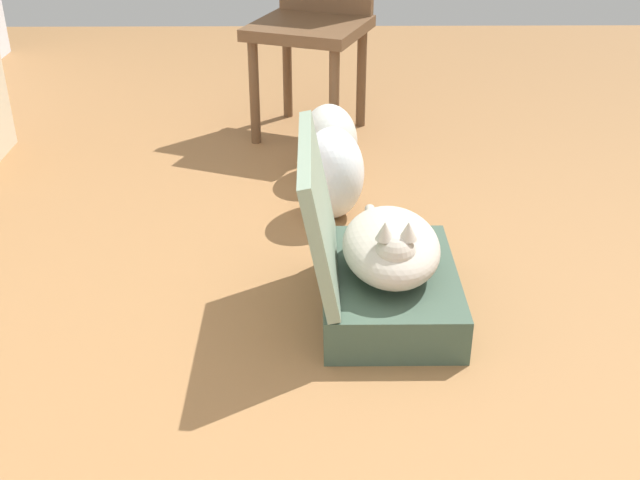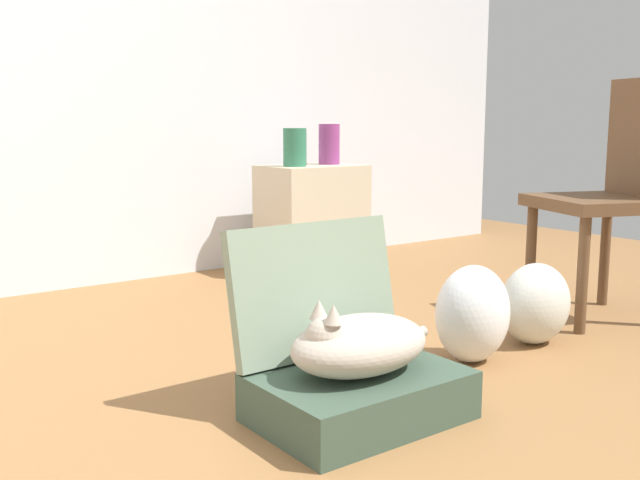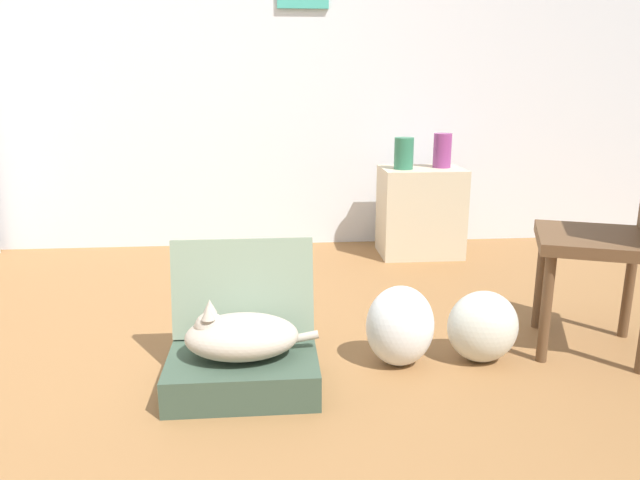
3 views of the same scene
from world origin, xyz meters
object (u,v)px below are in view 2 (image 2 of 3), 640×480
cat (357,344)px  chair (616,188)px  side_table (312,218)px  suitcase_base (359,396)px  plastic_bag_clear (535,304)px  vase_short (329,144)px  vase_tall (295,147)px  plastic_bag_white (473,314)px

cat → chair: 1.60m
side_table → cat: bearing=-122.6°
suitcase_base → plastic_bag_clear: 0.99m
side_table → vase_short: size_ratio=2.63×
cat → side_table: (1.12, 1.75, 0.07)m
suitcase_base → vase_tall: 2.07m
suitcase_base → side_table: size_ratio=0.96×
suitcase_base → side_table: (1.11, 1.75, 0.22)m
side_table → plastic_bag_clear: bearing=-94.8°
vase_tall → vase_short: 0.27m
side_table → vase_short: vase_short is taller
suitcase_base → vase_tall: vase_tall is taller
vase_short → plastic_bag_clear: bearing=-99.4°
suitcase_base → vase_short: size_ratio=2.52×
cat → plastic_bag_white: 0.66m
suitcase_base → chair: (1.54, 0.21, 0.48)m
cat → plastic_bag_white: (0.64, 0.15, -0.05)m
chair → side_table: bearing=-143.2°
plastic_bag_clear → chair: chair is taller
plastic_bag_white → chair: chair is taller
vase_tall → vase_short: bearing=10.5°
plastic_bag_clear → vase_tall: size_ratio=1.51×
cat → chair: bearing=7.7°
side_table → chair: bearing=-74.3°
plastic_bag_white → side_table: bearing=73.2°
cat → plastic_bag_white: size_ratio=1.48×
chair → plastic_bag_white: bearing=-65.4°
plastic_bag_clear → vase_short: size_ratio=1.36×
suitcase_base → plastic_bag_white: (0.63, 0.15, 0.10)m
plastic_bag_clear → plastic_bag_white: bearing=-179.3°
cat → plastic_bag_white: bearing=13.6°
plastic_bag_white → chair: bearing=3.5°
cat → side_table: bearing=57.4°
cat → plastic_bag_clear: size_ratio=1.65×
plastic_bag_white → vase_short: size_ratio=1.52×
plastic_bag_white → vase_short: bearing=69.2°
plastic_bag_white → side_table: 1.67m
chair → cat: bearing=-61.2°
plastic_bag_clear → chair: (0.57, 0.05, 0.40)m
plastic_bag_clear → vase_tall: 1.65m
side_table → chair: chair is taller
side_table → plastic_bag_white: bearing=-106.8°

